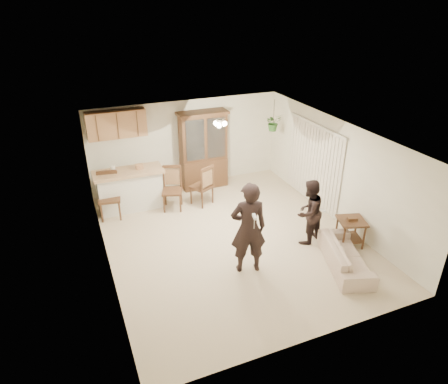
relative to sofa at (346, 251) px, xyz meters
name	(u,v)px	position (x,y,z in m)	size (l,w,h in m)	color
floor	(232,239)	(-1.77, 1.83, -0.37)	(6.50, 6.50, 0.00)	beige
ceiling	(233,136)	(-1.77, 1.83, 2.13)	(5.50, 6.50, 0.02)	white
wall_back	(187,144)	(-1.77, 5.08, 0.88)	(5.50, 0.02, 2.50)	silver
wall_front	(318,279)	(-1.77, -1.42, 0.88)	(5.50, 0.02, 2.50)	silver
wall_left	(102,214)	(-4.52, 1.83, 0.88)	(0.02, 6.50, 2.50)	silver
wall_right	(337,171)	(0.98, 1.83, 0.88)	(0.02, 6.50, 2.50)	silver
breakfast_bar	(130,191)	(-3.62, 4.18, 0.13)	(1.60, 0.55, 1.00)	silver
bar_top	(128,172)	(-3.62, 4.18, 0.68)	(1.75, 0.70, 0.08)	tan
upper_cabinets	(116,124)	(-3.67, 4.90, 1.73)	(1.50, 0.34, 0.70)	#956541
vertical_blinds	(313,164)	(0.94, 2.73, 0.73)	(0.06, 2.30, 2.10)	beige
ceiling_fixture	(220,123)	(-1.57, 3.03, 2.03)	(0.36, 0.36, 0.20)	#FFE8BF
hanging_plant	(273,122)	(0.53, 4.23, 1.48)	(0.43, 0.37, 0.48)	#2D5E25
plant_cord	(274,111)	(0.53, 4.23, 1.81)	(0.01, 0.01, 0.65)	black
sofa	(346,251)	(0.00, 0.00, 0.00)	(1.87, 0.73, 0.73)	beige
adult	(248,232)	(-1.92, 0.67, 0.53)	(0.66, 0.43, 1.80)	black
child	(308,215)	(-0.23, 1.10, 0.31)	(0.66, 0.51, 1.35)	black
china_hutch	(203,151)	(-1.38, 4.77, 0.73)	(1.42, 0.56, 2.22)	#3B2815
side_table	(350,232)	(0.59, 0.62, -0.04)	(0.71, 0.71, 0.70)	#3B2815
chair_bar	(111,205)	(-4.18, 3.92, -0.03)	(0.60, 0.60, 1.19)	#3B2815
chair_hutch_left	(173,197)	(-2.61, 3.76, -0.04)	(0.65, 0.65, 1.14)	#3B2815
chair_hutch_right	(202,193)	(-1.81, 3.74, -0.05)	(0.67, 0.67, 1.12)	#3B2815
controller_adult	(255,217)	(-2.03, 0.23, 1.14)	(0.05, 0.17, 0.05)	white
controller_child	(323,211)	(-0.10, 0.78, 0.56)	(0.04, 0.13, 0.04)	white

